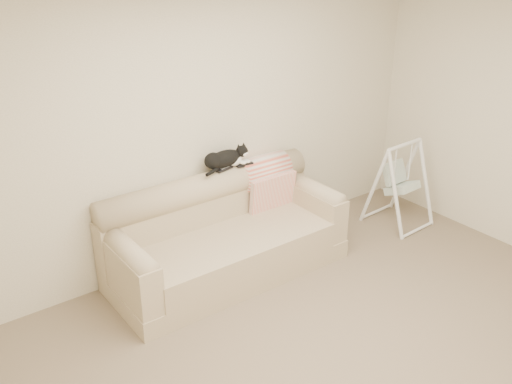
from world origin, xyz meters
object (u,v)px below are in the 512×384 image
Objects in this scene: remote_b at (245,164)px; baby_swing at (400,183)px; sofa at (223,236)px; tuxedo_cat at (225,159)px; remote_a at (224,169)px.

remote_b is 1.80m from baby_swing.
tuxedo_cat reaches higher than sofa.
tuxedo_cat is 2.01m from baby_swing.
tuxedo_cat is at bearing 167.94° from remote_b.
remote_a is (0.18, 0.23, 0.56)m from sofa.
baby_swing is at bearing -16.49° from remote_a.
baby_swing is at bearing -17.17° from tuxedo_cat.
sofa is 11.80× the size of remote_a.
remote_a reaches higher than sofa.
remote_a and baby_swing have the same top height.
remote_a is at bearing 51.84° from sofa.
remote_b is (0.21, -0.02, -0.00)m from remote_a.
remote_a is at bearing -138.91° from tuxedo_cat.
remote_a is at bearing 163.51° from baby_swing.
baby_swing is (2.05, -0.33, 0.11)m from sofa.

